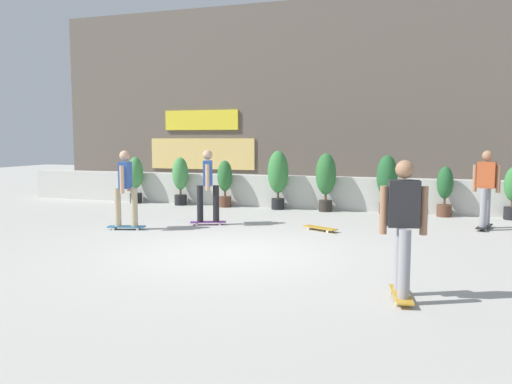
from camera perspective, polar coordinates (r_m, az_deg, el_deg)
name	(u,v)px	position (r m, az deg, el deg)	size (l,w,h in m)	color
ground_plane	(229,253)	(8.94, -3.02, -6.70)	(48.00, 48.00, 0.00)	#B2AFA8
planter_wall	(306,192)	(14.56, 5.53, -0.03)	(18.00, 0.40, 0.90)	beige
building_backdrop	(332,101)	(18.45, 8.37, 9.89)	(20.00, 2.08, 6.50)	#60564C
potted_plant_0	(135,177)	(16.06, -13.12, 1.64)	(0.46, 0.46, 1.40)	black
potted_plant_1	(180,178)	(15.33, -8.32, 1.56)	(0.47, 0.47, 1.40)	black
potted_plant_2	(225,181)	(14.77, -3.45, 1.22)	(0.43, 0.43, 1.33)	brown
potted_plant_3	(278,175)	(14.25, 2.44, 1.88)	(0.57, 0.57, 1.62)	black
potted_plant_4	(326,178)	(13.95, 7.69, 1.59)	(0.54, 0.54, 1.56)	#2D2823
potted_plant_5	(387,180)	(13.75, 14.20, 1.32)	(0.53, 0.53, 1.53)	#2D2823
potted_plant_6	(445,189)	(13.75, 20.06, 0.28)	(0.39, 0.39, 1.26)	brown
skater_by_wall_left	(403,223)	(6.45, 15.89, -3.32)	(0.55, 0.82, 1.70)	#BF8C26
skater_far_left	(486,186)	(12.10, 23.99, 0.62)	(0.54, 0.82, 1.70)	black
skater_far_right	(125,186)	(11.37, -14.16, 0.65)	(0.82, 0.54, 1.70)	#266699
skater_foreground	(208,183)	(11.69, -5.31, 0.94)	(0.82, 0.53, 1.70)	#72338C
skateboard_near_camera	(320,228)	(11.08, 7.07, -3.94)	(0.80, 0.55, 0.08)	#BF8C26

